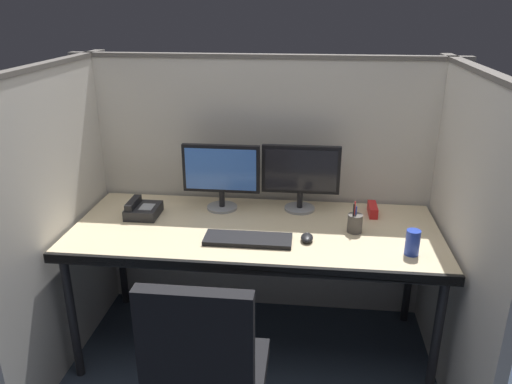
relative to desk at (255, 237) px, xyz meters
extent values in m
plane|color=#2D3847|center=(0.00, -0.29, -0.69)|extent=(8.00, 8.00, 0.00)
cube|color=beige|center=(0.00, 0.46, 0.08)|extent=(2.20, 0.05, 1.55)
cube|color=#605B56|center=(0.00, 0.46, 0.87)|extent=(2.21, 0.06, 0.02)
cube|color=beige|center=(-0.99, -0.09, 0.08)|extent=(0.05, 1.40, 1.55)
cube|color=#605B56|center=(-0.99, -0.09, 0.87)|extent=(0.06, 1.41, 0.02)
cube|color=beige|center=(0.99, -0.09, 0.08)|extent=(0.05, 1.40, 1.55)
cube|color=#605B56|center=(0.99, -0.09, 0.87)|extent=(0.06, 1.41, 0.02)
cube|color=beige|center=(0.00, 0.01, 0.03)|extent=(1.90, 0.80, 0.04)
cube|color=black|center=(0.00, -0.38, 0.03)|extent=(1.90, 0.02, 0.05)
cylinder|color=black|center=(-0.89, -0.33, -0.34)|extent=(0.04, 0.04, 0.70)
cylinder|color=black|center=(0.89, -0.33, -0.34)|extent=(0.04, 0.04, 0.70)
cylinder|color=black|center=(-0.89, 0.35, -0.34)|extent=(0.04, 0.04, 0.70)
cylinder|color=black|center=(0.89, 0.35, -0.34)|extent=(0.04, 0.04, 0.70)
cube|color=black|center=(-0.09, -0.79, -0.23)|extent=(0.44, 0.44, 0.07)
cube|color=black|center=(-0.09, -0.98, 0.04)|extent=(0.40, 0.06, 0.48)
cylinder|color=gray|center=(-0.21, 0.25, 0.06)|extent=(0.17, 0.17, 0.01)
cylinder|color=black|center=(-0.21, 0.25, 0.11)|extent=(0.03, 0.03, 0.09)
cube|color=black|center=(-0.21, 0.25, 0.29)|extent=(0.43, 0.03, 0.27)
cube|color=#3F72D8|center=(-0.21, 0.23, 0.29)|extent=(0.39, 0.01, 0.23)
cylinder|color=gray|center=(0.22, 0.28, 0.06)|extent=(0.17, 0.17, 0.01)
cylinder|color=black|center=(0.22, 0.28, 0.11)|extent=(0.03, 0.03, 0.09)
cube|color=black|center=(0.22, 0.28, 0.29)|extent=(0.43, 0.03, 0.27)
cube|color=black|center=(0.22, 0.26, 0.29)|extent=(0.39, 0.01, 0.23)
cube|color=black|center=(-0.02, -0.15, 0.06)|extent=(0.43, 0.15, 0.02)
ellipsoid|color=black|center=(0.27, -0.11, 0.07)|extent=(0.06, 0.10, 0.03)
cylinder|color=#59595B|center=(0.27, -0.09, 0.08)|extent=(0.01, 0.01, 0.01)
cylinder|color=#4C4742|center=(0.51, 0.02, 0.10)|extent=(0.08, 0.08, 0.09)
cylinder|color=red|center=(0.50, 0.02, 0.14)|extent=(0.01, 0.01, 0.16)
cylinder|color=#263FB2|center=(0.51, 0.02, 0.12)|extent=(0.01, 0.01, 0.13)
cylinder|color=black|center=(0.50, 0.00, 0.13)|extent=(0.01, 0.01, 0.15)
cube|color=black|center=(-0.63, 0.10, 0.08)|extent=(0.17, 0.19, 0.06)
cube|color=black|center=(-0.68, 0.10, 0.12)|extent=(0.04, 0.17, 0.03)
cube|color=gray|center=(-0.60, 0.09, 0.11)|extent=(0.07, 0.09, 0.00)
cylinder|color=#263FB2|center=(0.76, -0.20, 0.11)|extent=(0.07, 0.07, 0.12)
cube|color=red|center=(0.63, 0.26, 0.08)|extent=(0.04, 0.15, 0.06)
camera|label=1|loc=(0.26, -2.32, 1.16)|focal=34.86mm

